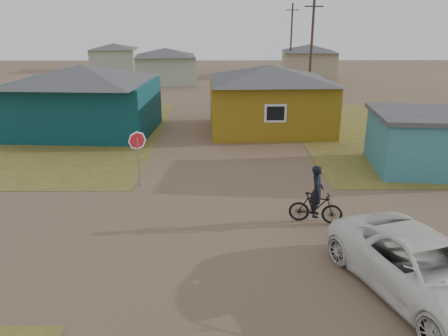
{
  "coord_description": "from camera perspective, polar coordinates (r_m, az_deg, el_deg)",
  "views": [
    {
      "loc": [
        -0.56,
        -12.11,
        6.52
      ],
      "look_at": [
        -0.37,
        3.0,
        1.3
      ],
      "focal_mm": 35.0,
      "sensor_mm": 36.0,
      "label": 1
    }
  ],
  "objects": [
    {
      "name": "utility_pole_near",
      "position": [
        34.91,
        11.33,
        14.79
      ],
      "size": [
        1.4,
        0.2,
        8.0
      ],
      "color": "#433128",
      "rests_on": "ground"
    },
    {
      "name": "house_pale_north",
      "position": [
        59.83,
        -14.13,
        13.94
      ],
      "size": [
        6.28,
        5.81,
        3.4
      ],
      "color": "#A3B198",
      "rests_on": "ground"
    },
    {
      "name": "shed_turquoise",
      "position": [
        21.78,
        26.85,
        3.14
      ],
      "size": [
        6.71,
        4.93,
        2.6
      ],
      "color": "teal",
      "rests_on": "ground"
    },
    {
      "name": "utility_pole_far",
      "position": [
        50.81,
        8.75,
        16.16
      ],
      "size": [
        1.4,
        0.2,
        8.0
      ],
      "color": "#433128",
      "rests_on": "ground"
    },
    {
      "name": "stop_sign",
      "position": [
        17.68,
        -11.23,
        2.86
      ],
      "size": [
        0.74,
        0.17,
        2.29
      ],
      "color": "gray",
      "rests_on": "ground"
    },
    {
      "name": "house_beige_east",
      "position": [
        53.37,
        11.01,
        13.71
      ],
      "size": [
        6.95,
        6.05,
        3.6
      ],
      "color": "tan",
      "rests_on": "ground"
    },
    {
      "name": "house_teal",
      "position": [
        27.18,
        -17.91,
        8.69
      ],
      "size": [
        8.93,
        7.08,
        4.0
      ],
      "color": "#0A353B",
      "rests_on": "ground"
    },
    {
      "name": "cyclist",
      "position": [
        14.8,
        11.94,
        -4.4
      ],
      "size": [
        1.84,
        0.89,
        2.0
      ],
      "color": "black",
      "rests_on": "ground"
    },
    {
      "name": "vehicle",
      "position": [
        11.88,
        24.8,
        -11.89
      ],
      "size": [
        4.07,
        5.98,
        1.52
      ],
      "primitive_type": "imported",
      "rotation": [
        0.0,
        0.0,
        0.31
      ],
      "color": "white",
      "rests_on": "ground"
    },
    {
      "name": "house_pale_west",
      "position": [
        46.66,
        -7.62,
        13.16
      ],
      "size": [
        7.04,
        6.15,
        3.6
      ],
      "color": "#A3B198",
      "rests_on": "ground"
    },
    {
      "name": "ground",
      "position": [
        13.76,
        1.72,
        -9.23
      ],
      "size": [
        120.0,
        120.0,
        0.0
      ],
      "primitive_type": "plane",
      "color": "brown"
    },
    {
      "name": "house_yellow",
      "position": [
        26.67,
        5.95,
        9.21
      ],
      "size": [
        7.72,
        6.76,
        3.9
      ],
      "color": "olive",
      "rests_on": "ground"
    }
  ]
}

